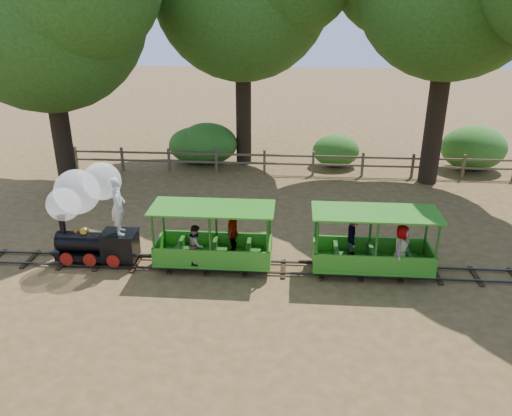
# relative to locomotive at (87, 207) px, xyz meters

# --- Properties ---
(ground) EXTENTS (90.00, 90.00, 0.00)m
(ground) POSITION_rel_locomotive_xyz_m (5.20, -0.07, -1.62)
(ground) COLOR olive
(ground) RESTS_ON ground
(track) EXTENTS (22.00, 1.00, 0.10)m
(track) POSITION_rel_locomotive_xyz_m (5.20, -0.07, -1.55)
(track) COLOR #3F3D3A
(track) RESTS_ON ground
(locomotive) EXTENTS (2.50, 1.18, 2.87)m
(locomotive) POSITION_rel_locomotive_xyz_m (0.00, 0.00, 0.00)
(locomotive) COLOR black
(locomotive) RESTS_ON ground
(carriage_front) EXTENTS (3.18, 1.30, 1.65)m
(carriage_front) POSITION_rel_locomotive_xyz_m (3.39, -0.08, -0.88)
(carriage_front) COLOR #328B1E
(carriage_front) RESTS_ON track
(carriage_rear) EXTENTS (3.18, 1.43, 1.65)m
(carriage_rear) POSITION_rel_locomotive_xyz_m (7.46, -0.03, -0.85)
(carriage_rear) COLOR #328B1E
(carriage_rear) RESTS_ON track
(fence) EXTENTS (18.10, 0.10, 1.00)m
(fence) POSITION_rel_locomotive_xyz_m (5.20, 7.93, -1.04)
(fence) COLOR brown
(fence) RESTS_ON ground
(shrub_west) EXTENTS (2.30, 1.77, 1.59)m
(shrub_west) POSITION_rel_locomotive_xyz_m (1.06, 9.23, -0.83)
(shrub_west) COLOR #2D6B1E
(shrub_west) RESTS_ON ground
(shrub_mid_w) EXTENTS (2.59, 1.99, 1.79)m
(shrub_mid_w) POSITION_rel_locomotive_xyz_m (1.64, 9.23, -0.73)
(shrub_mid_w) COLOR #2D6B1E
(shrub_mid_w) RESTS_ON ground
(shrub_mid_e) EXTENTS (2.00, 1.54, 1.39)m
(shrub_mid_e) POSITION_rel_locomotive_xyz_m (7.21, 9.23, -0.93)
(shrub_mid_e) COLOR #2D6B1E
(shrub_mid_e) RESTS_ON ground
(shrub_east) EXTENTS (2.71, 2.08, 1.88)m
(shrub_east) POSITION_rel_locomotive_xyz_m (12.94, 9.23, -0.68)
(shrub_east) COLOR #2D6B1E
(shrub_east) RESTS_ON ground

